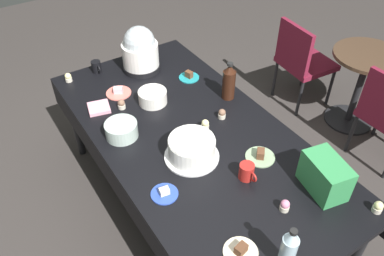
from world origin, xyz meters
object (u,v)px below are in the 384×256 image
cupcake_rose (205,124)px  slow_cooker (140,51)px  soda_bottle_cola (229,82)px  cupcake_cocoa (68,77)px  soda_carton (325,176)px  dessert_plate_cream (241,251)px  coffee_mug_black (96,67)px  cupcake_vanilla (285,206)px  potluck_table (192,141)px  dessert_plate_cobalt (164,193)px  cupcake_mint (222,114)px  dessert_plate_sage (260,156)px  dessert_plate_teal (189,76)px  maroon_chair_left (302,59)px  frosted_layer_cake (192,149)px  soda_bottle_water (288,250)px  coffee_mug_red (247,172)px  glass_salad_bowl (121,130)px  cupcake_berry (121,104)px  round_cafe_table (363,76)px  cupcake_lemon (378,207)px  ceramic_snack_bowl (153,97)px  dessert_plate_coral (119,92)px

cupcake_rose → slow_cooker: bearing=-179.1°
slow_cooker → soda_bottle_cola: (0.65, 0.34, -0.04)m
cupcake_cocoa → soda_carton: soda_carton is taller
dessert_plate_cream → coffee_mug_black: coffee_mug_black is taller
cupcake_cocoa → cupcake_vanilla: (1.74, 0.52, 0.00)m
potluck_table → cupcake_rose: 0.14m
dessert_plate_cobalt → cupcake_mint: size_ratio=2.21×
dessert_plate_cream → dessert_plate_sage: 0.65m
dessert_plate_sage → soda_bottle_cola: bearing=160.8°
dessert_plate_teal → maroon_chair_left: maroon_chair_left is taller
dessert_plate_cream → soda_carton: (-0.07, 0.61, 0.09)m
frosted_layer_cake → coffee_mug_black: frosted_layer_cake is taller
dessert_plate_cream → cupcake_rose: 0.90m
soda_bottle_water → coffee_mug_red: 0.55m
slow_cooker → soda_carton: 1.61m
glass_salad_bowl → cupcake_berry: glass_salad_bowl is taller
dessert_plate_cream → round_cafe_table: bearing=112.7°
cupcake_berry → cupcake_lemon: same height
glass_salad_bowl → ceramic_snack_bowl: size_ratio=1.03×
dessert_plate_cobalt → round_cafe_table: (-0.37, 2.19, -0.26)m
cupcake_lemon → coffee_mug_red: bearing=-142.5°
dessert_plate_cream → dessert_plate_sage: (-0.43, 0.49, 0.00)m
cupcake_mint → soda_carton: bearing=6.8°
potluck_table → coffee_mug_black: size_ratio=19.64×
cupcake_berry → soda_carton: 1.37m
glass_salad_bowl → coffee_mug_black: 0.79m
ceramic_snack_bowl → cupcake_rose: bearing=19.1°
potluck_table → cupcake_lemon: bearing=24.8°
dessert_plate_teal → cupcake_lemon: 1.56m
dessert_plate_sage → coffee_mug_black: bearing=-162.5°
cupcake_mint → dessert_plate_cobalt: bearing=-61.1°
cupcake_vanilla → cupcake_mint: bearing=167.3°
ceramic_snack_bowl → dessert_plate_cream: size_ratio=1.18×
dessert_plate_coral → cupcake_vanilla: bearing=11.3°
soda_carton → dessert_plate_sage: bearing=-149.4°
cupcake_berry → dessert_plate_sage: bearing=28.6°
ceramic_snack_bowl → cupcake_vanilla: (1.17, 0.12, -0.01)m
cupcake_rose → cupcake_mint: (-0.03, 0.15, 0.00)m
dessert_plate_coral → soda_bottle_cola: size_ratio=0.64×
potluck_table → coffee_mug_black: (-1.00, -0.22, 0.11)m
dessert_plate_cream → frosted_layer_cake: bearing=166.8°
frosted_layer_cake → cupcake_cocoa: (-1.16, -0.33, -0.04)m
dessert_plate_coral → slow_cooker: bearing=124.1°
frosted_layer_cake → glass_salad_bowl: (-0.39, -0.26, -0.02)m
cupcake_cocoa → maroon_chair_left: 2.09m
frosted_layer_cake → dessert_plate_cobalt: bearing=-60.5°
dessert_plate_sage → coffee_mug_black: (-1.39, -0.44, 0.03)m
cupcake_mint → cupcake_berry: (-0.45, -0.51, 0.00)m
cupcake_cocoa → soda_carton: 1.91m
slow_cooker → cupcake_vanilla: slow_cooker is taller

